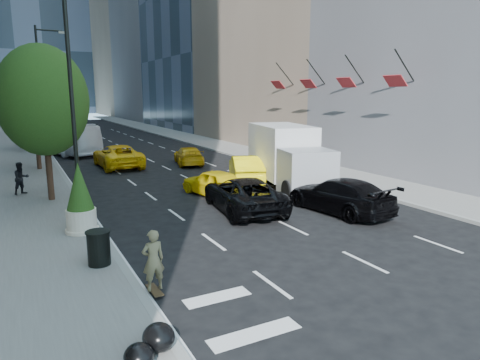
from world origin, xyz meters
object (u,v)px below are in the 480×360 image
city_bus (62,137)px  box_truck (288,157)px  black_sedan_lincoln (243,194)px  black_sedan_mercedes (339,195)px  skateboarder (153,264)px  planter_shrub (80,199)px  trash_can (99,249)px

city_bus → box_truck: size_ratio=1.35×
black_sedan_lincoln → black_sedan_mercedes: bearing=156.4°
black_sedan_lincoln → box_truck: (4.57, 3.18, 1.01)m
skateboarder → black_sedan_lincoln: (6.10, 6.27, -0.06)m
black_sedan_mercedes → planter_shrub: (-10.80, 2.00, 0.63)m
black_sedan_lincoln → planter_shrub: 7.13m
box_truck → trash_can: box_truck is taller
black_sedan_lincoln → planter_shrub: (-7.10, -0.27, 0.64)m
skateboarder → box_truck: size_ratio=0.22×
skateboarder → box_truck: (10.67, 9.45, 0.94)m
black_sedan_mercedes → planter_shrub: bearing=-17.0°
skateboarder → planter_shrub: 6.11m
black_sedan_mercedes → trash_can: (-10.80, -1.61, -0.12)m
trash_can → planter_shrub: 3.69m
black_sedan_lincoln → box_truck: bearing=-137.3°
skateboarder → black_sedan_mercedes: 10.59m
skateboarder → box_truck: box_truck is taller
skateboarder → trash_can: size_ratio=1.64×
black_sedan_mercedes → box_truck: box_truck is taller
skateboarder → black_sedan_lincoln: size_ratio=0.30×
black_sedan_mercedes → box_truck: 5.61m
city_bus → trash_can: bearing=-111.6°
planter_shrub → box_truck: bearing=16.5°
city_bus → box_truck: 23.64m
trash_can → planter_shrub: size_ratio=0.38×
skateboarder → box_truck: 14.29m
trash_can → black_sedan_mercedes: bearing=8.5°
skateboarder → black_sedan_mercedes: size_ratio=0.31×
black_sedan_lincoln → city_bus: size_ratio=0.53×
planter_shrub → black_sedan_lincoln: bearing=2.2°
city_bus → trash_can: 28.61m
black_sedan_lincoln → black_sedan_mercedes: 4.34m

